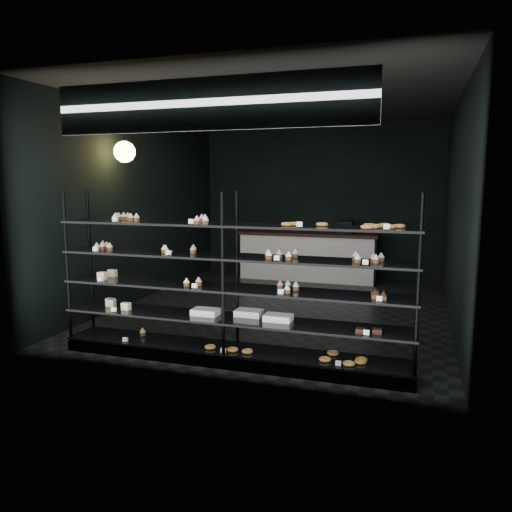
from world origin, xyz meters
name	(u,v)px	position (x,y,z in m)	size (l,w,h in m)	color
room	(283,208)	(0.00, 0.00, 1.60)	(5.01, 6.01, 3.20)	black
display_shelf	(229,307)	(0.04, -2.45, 0.63)	(4.00, 0.50, 1.91)	black
signage	(205,104)	(0.00, -2.93, 2.75)	(3.30, 0.05, 0.50)	#0B1438
pendant_lamp	(125,152)	(-2.20, -0.90, 2.45)	(0.31, 0.31, 0.89)	black
service_counter	(308,255)	(-0.12, 2.50, 0.50)	(2.84, 0.65, 1.23)	white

